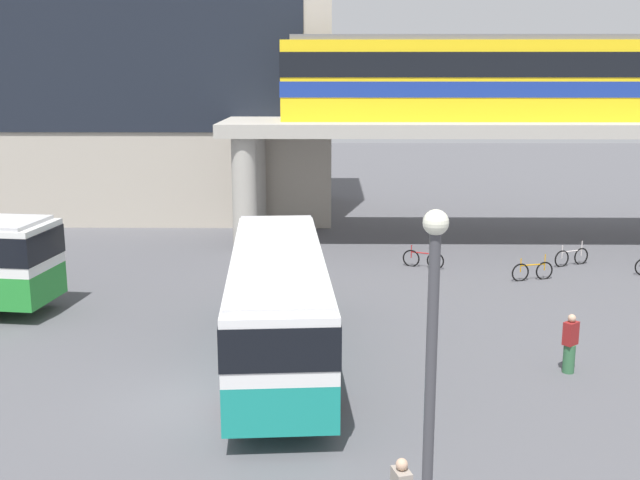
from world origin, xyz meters
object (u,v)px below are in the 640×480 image
Objects in this scene: train at (515,77)px; bicycle_red at (423,259)px; bicycle_silver at (572,257)px; pedestrian_waiting_near_stop at (570,345)px; bus_main at (278,294)px; bicycle_orange at (532,271)px; station_building at (81,49)px.

train is 13.01× the size of bicycle_red.
bicycle_red and bicycle_silver have the same top height.
pedestrian_waiting_near_stop is at bearing -77.11° from bicycle_red.
bicycle_red is 6.32m from bicycle_silver.
bus_main reaches higher than bicycle_orange.
station_building reaches higher than train.
train is at bearing 47.89° from bicycle_red.
bicycle_orange is (4.05, -1.91, 0.00)m from bicycle_red.
bicycle_orange is at bearing -133.94° from bicycle_silver.
pedestrian_waiting_near_stop is (-3.72, -11.73, 0.42)m from bicycle_silver.
bus_main is at bearing 175.27° from pedestrian_waiting_near_stop.
bicycle_orange is (21.99, -15.07, -8.88)m from station_building.
bicycle_silver is at bearing 72.42° from pedestrian_waiting_near_stop.
train is 13.04× the size of pedestrian_waiting_near_stop.
train is 8.92m from bicycle_silver.
train is 1.93× the size of bus_main.
bicycle_silver is 0.95× the size of bicycle_orange.
bicycle_red is at bearing 154.72° from bicycle_orange.
station_building is at bearing 145.57° from bicycle_orange.
bus_main is 12.93m from bicycle_orange.
bicycle_silver is (24.24, -12.73, -8.88)m from station_building.
station_building is at bearing 117.88° from bus_main.
train is 13.11× the size of bicycle_silver.
bicycle_red is at bearing 102.89° from pedestrian_waiting_near_stop.
pedestrian_waiting_near_stop reaches higher than bicycle_red.
train is at bearing 57.66° from bus_main.
bicycle_red is at bearing -36.26° from station_building.
pedestrian_waiting_near_stop is at bearing -97.12° from train.
bicycle_silver is 3.25m from bicycle_orange.
bicycle_silver is 12.31m from pedestrian_waiting_near_stop.
pedestrian_waiting_near_stop is at bearing -98.84° from bicycle_orange.
bicycle_silver is at bearing 3.90° from bicycle_red.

